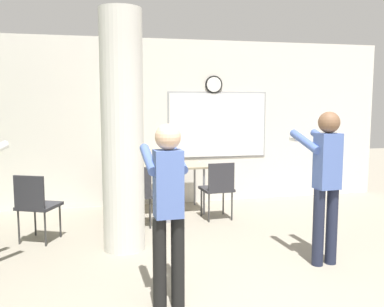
{
  "coord_description": "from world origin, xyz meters",
  "views": [
    {
      "loc": [
        -1.15,
        -2.19,
        1.75
      ],
      "look_at": [
        0.02,
        2.93,
        1.12
      ],
      "focal_mm": 40.0,
      "sensor_mm": 36.0,
      "label": 1
    }
  ],
  "objects_px": {
    "chair_table_right": "(218,186)",
    "person_playing_side": "(325,176)",
    "folding_table": "(155,168)",
    "chair_table_left": "(137,191)",
    "bottle_on_table": "(171,157)",
    "chair_near_pillar": "(36,203)",
    "person_playing_front": "(168,201)"
  },
  "relations": [
    {
      "from": "bottle_on_table",
      "to": "chair_table_left",
      "type": "relative_size",
      "value": 0.32
    },
    {
      "from": "folding_table",
      "to": "person_playing_front",
      "type": "xyz_separation_m",
      "value": [
        -0.34,
        -3.2,
        0.22
      ]
    },
    {
      "from": "chair_table_left",
      "to": "person_playing_side",
      "type": "distance_m",
      "value": 2.63
    },
    {
      "from": "folding_table",
      "to": "chair_table_right",
      "type": "distance_m",
      "value": 1.09
    },
    {
      "from": "person_playing_front",
      "to": "bottle_on_table",
      "type": "bearing_deg",
      "value": 79.52
    },
    {
      "from": "chair_table_left",
      "to": "person_playing_front",
      "type": "bearing_deg",
      "value": -89.39
    },
    {
      "from": "bottle_on_table",
      "to": "chair_table_left",
      "type": "xyz_separation_m",
      "value": [
        -0.64,
        -0.87,
        -0.35
      ]
    },
    {
      "from": "bottle_on_table",
      "to": "chair_near_pillar",
      "type": "xyz_separation_m",
      "value": [
        -1.93,
        -1.27,
        -0.35
      ]
    },
    {
      "from": "person_playing_front",
      "to": "chair_near_pillar",
      "type": "bearing_deg",
      "value": 122.98
    },
    {
      "from": "chair_table_right",
      "to": "person_playing_side",
      "type": "height_order",
      "value": "person_playing_side"
    },
    {
      "from": "bottle_on_table",
      "to": "person_playing_front",
      "type": "distance_m",
      "value": 3.35
    },
    {
      "from": "folding_table",
      "to": "bottle_on_table",
      "type": "bearing_deg",
      "value": 19.8
    },
    {
      "from": "person_playing_side",
      "to": "chair_table_left",
      "type": "bearing_deg",
      "value": 135.02
    },
    {
      "from": "chair_table_left",
      "to": "person_playing_side",
      "type": "bearing_deg",
      "value": -44.98
    },
    {
      "from": "chair_near_pillar",
      "to": "chair_table_left",
      "type": "relative_size",
      "value": 1.0
    },
    {
      "from": "person_playing_side",
      "to": "bottle_on_table",
      "type": "bearing_deg",
      "value": 113.91
    },
    {
      "from": "chair_table_right",
      "to": "chair_near_pillar",
      "type": "distance_m",
      "value": 2.56
    },
    {
      "from": "folding_table",
      "to": "chair_table_right",
      "type": "relative_size",
      "value": 1.8
    },
    {
      "from": "folding_table",
      "to": "bottle_on_table",
      "type": "height_order",
      "value": "bottle_on_table"
    },
    {
      "from": "folding_table",
      "to": "person_playing_side",
      "type": "height_order",
      "value": "person_playing_side"
    },
    {
      "from": "chair_table_right",
      "to": "chair_near_pillar",
      "type": "relative_size",
      "value": 1.0
    },
    {
      "from": "chair_table_right",
      "to": "folding_table",
      "type": "bearing_deg",
      "value": 142.42
    },
    {
      "from": "chair_table_right",
      "to": "person_playing_side",
      "type": "bearing_deg",
      "value": -72.41
    },
    {
      "from": "chair_table_left",
      "to": "person_playing_front",
      "type": "distance_m",
      "value": 2.47
    },
    {
      "from": "folding_table",
      "to": "chair_table_left",
      "type": "bearing_deg",
      "value": -115.32
    },
    {
      "from": "person_playing_front",
      "to": "folding_table",
      "type": "bearing_deg",
      "value": 83.97
    },
    {
      "from": "folding_table",
      "to": "chair_table_right",
      "type": "height_order",
      "value": "chair_table_right"
    },
    {
      "from": "bottle_on_table",
      "to": "chair_near_pillar",
      "type": "distance_m",
      "value": 2.33
    },
    {
      "from": "chair_table_right",
      "to": "chair_table_left",
      "type": "xyz_separation_m",
      "value": [
        -1.22,
        -0.11,
        0.0
      ]
    },
    {
      "from": "chair_near_pillar",
      "to": "bottle_on_table",
      "type": "bearing_deg",
      "value": 33.33
    },
    {
      "from": "chair_table_right",
      "to": "chair_table_left",
      "type": "bearing_deg",
      "value": -174.61
    },
    {
      "from": "folding_table",
      "to": "bottle_on_table",
      "type": "relative_size",
      "value": 5.66
    }
  ]
}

